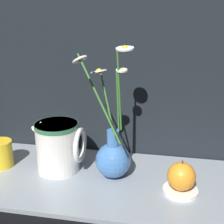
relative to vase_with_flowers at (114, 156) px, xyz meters
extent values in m
plane|color=black|center=(0.00, -0.02, -0.08)|extent=(6.00, 6.00, 0.00)
cube|color=gray|center=(0.00, -0.02, -0.07)|extent=(0.85, 0.36, 0.01)
sphere|color=#3F72B7|center=(0.00, 0.00, -0.02)|extent=(0.10, 0.10, 0.10)
cylinder|color=#3F72B7|center=(0.00, 0.00, 0.05)|extent=(0.03, 0.03, 0.05)
cylinder|color=#3D7A33|center=(0.01, 0.00, 0.19)|extent=(0.01, 0.03, 0.22)
cylinder|color=white|center=(0.03, -0.01, 0.30)|extent=(0.06, 0.06, 0.01)
sphere|color=yellow|center=(0.03, -0.01, 0.30)|extent=(0.02, 0.02, 0.02)
cylinder|color=#3D7A33|center=(0.01, 0.00, 0.16)|extent=(0.01, 0.03, 0.17)
cylinder|color=white|center=(0.02, 0.00, 0.24)|extent=(0.04, 0.04, 0.01)
sphere|color=yellow|center=(0.02, 0.00, 0.24)|extent=(0.01, 0.01, 0.01)
cylinder|color=#3D7A33|center=(-0.01, -0.02, 0.16)|extent=(0.05, 0.04, 0.17)
cylinder|color=white|center=(-0.03, -0.04, 0.25)|extent=(0.06, 0.06, 0.02)
sphere|color=yellow|center=(-0.03, -0.04, 0.25)|extent=(0.01, 0.01, 0.01)
cylinder|color=#3D7A33|center=(-0.03, -0.06, 0.18)|extent=(0.12, 0.06, 0.21)
cylinder|color=white|center=(-0.06, -0.12, 0.29)|extent=(0.04, 0.05, 0.02)
sphere|color=yellow|center=(-0.06, -0.12, 0.29)|extent=(0.01, 0.01, 0.01)
cylinder|color=yellow|center=(-0.35, 0.00, -0.03)|extent=(0.07, 0.07, 0.08)
cylinder|color=white|center=(-0.17, 0.01, 0.01)|extent=(0.12, 0.12, 0.15)
cylinder|color=#33724C|center=(-0.17, 0.01, 0.08)|extent=(0.13, 0.13, 0.01)
torus|color=white|center=(-0.10, 0.01, 0.02)|extent=(0.01, 0.10, 0.10)
cone|color=white|center=(-0.22, 0.01, 0.07)|extent=(0.04, 0.03, 0.04)
cylinder|color=white|center=(0.19, -0.05, -0.06)|extent=(0.09, 0.09, 0.01)
sphere|color=orange|center=(0.19, -0.05, -0.02)|extent=(0.07, 0.07, 0.07)
cylinder|color=#4C3819|center=(0.19, -0.05, 0.02)|extent=(0.00, 0.00, 0.01)
camera|label=1|loc=(0.14, -0.78, 0.40)|focal=50.00mm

